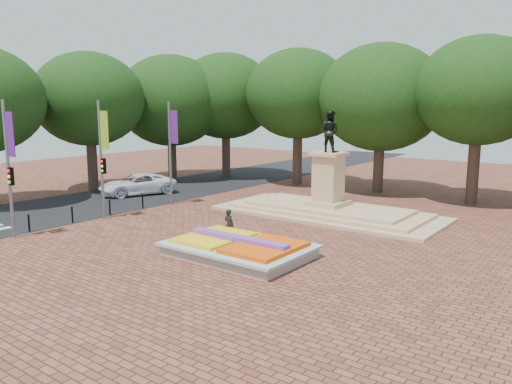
{
  "coord_description": "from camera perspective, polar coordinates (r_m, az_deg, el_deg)",
  "views": [
    {
      "loc": [
        14.67,
        -18.85,
        6.66
      ],
      "look_at": [
        -0.91,
        1.83,
        2.2
      ],
      "focal_mm": 35.0,
      "sensor_mm": 36.0,
      "label": 1
    }
  ],
  "objects": [
    {
      "name": "tree_row_street",
      "position": [
        41.48,
        -18.7,
        8.89
      ],
      "size": [
        8.4,
        25.4,
        9.98
      ],
      "color": "#35251D",
      "rests_on": "ground"
    },
    {
      "name": "asphalt_street",
      "position": [
        38.64,
        -13.99,
        -0.43
      ],
      "size": [
        9.0,
        90.0,
        0.02
      ],
      "primitive_type": "cube",
      "color": "black",
      "rests_on": "ground"
    },
    {
      "name": "pedestrian",
      "position": [
        25.09,
        -3.11,
        -3.76
      ],
      "size": [
        0.58,
        0.38,
        1.59
      ],
      "primitive_type": "imported",
      "rotation": [
        0.0,
        0.0,
        3.15
      ],
      "color": "black",
      "rests_on": "ground"
    },
    {
      "name": "banner_poles",
      "position": [
        30.46,
        -17.64,
        4.07
      ],
      "size": [
        0.88,
        11.17,
        7.0
      ],
      "color": "slate",
      "rests_on": "ground"
    },
    {
      "name": "bollard_row",
      "position": [
        31.34,
        -18.27,
        -2.01
      ],
      "size": [
        0.12,
        13.12,
        0.98
      ],
      "color": "black",
      "rests_on": "ground"
    },
    {
      "name": "ground",
      "position": [
        24.79,
        -0.87,
        -5.81
      ],
      "size": [
        90.0,
        90.0,
        0.0
      ],
      "primitive_type": "plane",
      "color": "brown",
      "rests_on": "ground"
    },
    {
      "name": "van",
      "position": [
        39.02,
        -13.42,
        0.85
      ],
      "size": [
        4.56,
        6.26,
        1.58
      ],
      "primitive_type": "imported",
      "rotation": [
        0.0,
        0.0,
        -0.38
      ],
      "color": "silver",
      "rests_on": "ground"
    },
    {
      "name": "tree_row_back",
      "position": [
        38.86,
        18.75,
        9.28
      ],
      "size": [
        44.8,
        8.8,
        10.43
      ],
      "color": "#35251D",
      "rests_on": "ground"
    },
    {
      "name": "flower_bed",
      "position": [
        22.57,
        -1.93,
        -6.4
      ],
      "size": [
        6.3,
        4.3,
        0.91
      ],
      "color": "gray",
      "rests_on": "ground"
    },
    {
      "name": "monument",
      "position": [
        31.13,
        8.2,
        -1.02
      ],
      "size": [
        14.0,
        6.0,
        6.4
      ],
      "color": "tan",
      "rests_on": "ground"
    }
  ]
}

